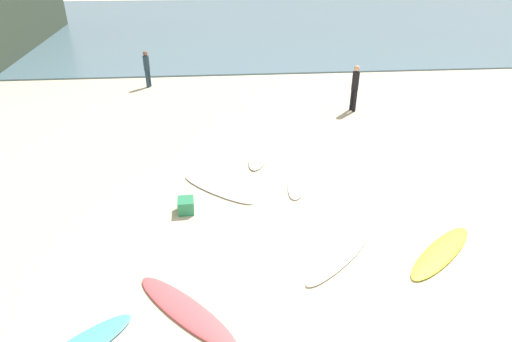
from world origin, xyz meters
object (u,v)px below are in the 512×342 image
object	(u,v)px
surfboard_1	(300,178)
surfboard_3	(441,252)
beach_cooler	(186,206)
surfboard_2	(260,156)
surfboard_4	(218,189)
beachgoer_mid	(355,86)
surfboard_0	(340,256)
beachgoer_near	(147,67)
surfboard_6	(186,310)

from	to	relation	value
surfboard_1	surfboard_3	world-z (taller)	surfboard_1
surfboard_3	beach_cooler	bearing A→B (deg)	29.79
surfboard_2	surfboard_4	xyz separation A→B (m)	(-1.36, -1.93, -0.01)
surfboard_1	beachgoer_mid	bearing A→B (deg)	-102.66
surfboard_0	beachgoer_near	distance (m)	14.46
surfboard_1	beachgoer_near	distance (m)	11.27
surfboard_0	surfboard_2	distance (m)	5.15
surfboard_4	beachgoer_mid	distance (m)	8.21
surfboard_6	beach_cooler	distance (m)	3.30
beachgoer_near	surfboard_1	bearing A→B (deg)	51.12
surfboard_0	surfboard_3	xyz separation A→B (m)	(2.19, -0.09, 0.00)
surfboard_4	surfboard_1	bearing A→B (deg)	-37.77
surfboard_4	surfboard_2	bearing A→B (deg)	7.80
surfboard_3	beachgoer_mid	size ratio (longest dim) A/B	1.34
surfboard_1	surfboard_2	world-z (taller)	surfboard_2
surfboard_6	beachgoer_mid	world-z (taller)	beachgoer_mid
surfboard_1	surfboard_4	distance (m)	2.38
surfboard_4	surfboard_3	bearing A→B (deg)	-80.64
beachgoer_near	beachgoer_mid	size ratio (longest dim) A/B	0.92
surfboard_6	beachgoer_mid	xyz separation A→B (m)	(6.21, 10.23, 1.01)
surfboard_0	beachgoer_mid	distance (m)	9.55
surfboard_0	surfboard_2	xyz separation A→B (m)	(-1.20, 5.00, 0.01)
surfboard_1	surfboard_2	distance (m)	1.84
surfboard_4	beach_cooler	world-z (taller)	beach_cooler
surfboard_6	surfboard_2	bearing A→B (deg)	28.76
surfboard_4	surfboard_6	distance (m)	4.34
surfboard_2	surfboard_3	bearing A→B (deg)	-39.90
surfboard_3	beach_cooler	xyz separation A→B (m)	(-5.55, 2.16, 0.14)
surfboard_1	beachgoer_near	bearing A→B (deg)	-42.86
beachgoer_near	surfboard_0	bearing A→B (deg)	45.08
surfboard_2	surfboard_6	size ratio (longest dim) A/B	0.81
surfboard_4	surfboard_6	bearing A→B (deg)	-145.28
surfboard_0	surfboard_3	size ratio (longest dim) A/B	0.99
surfboard_2	beachgoer_near	distance (m)	9.45
surfboard_6	beach_cooler	xyz separation A→B (m)	(-0.17, 3.30, 0.14)
beachgoer_mid	surfboard_1	bearing A→B (deg)	131.86
surfboard_1	surfboard_2	size ratio (longest dim) A/B	1.19
surfboard_2	surfboard_4	world-z (taller)	surfboard_2
surfboard_6	surfboard_1	bearing A→B (deg)	13.98
surfboard_3	surfboard_1	bearing A→B (deg)	-4.74
surfboard_0	beachgoer_mid	xyz separation A→B (m)	(3.03, 9.00, 1.01)
beach_cooler	beachgoer_near	bearing A→B (deg)	102.13
surfboard_1	surfboard_2	xyz separation A→B (m)	(-0.99, 1.55, 0.00)
surfboard_2	beachgoer_near	size ratio (longest dim) A/B	1.19
surfboard_0	surfboard_2	world-z (taller)	surfboard_2
beachgoer_near	surfboard_4	bearing A→B (deg)	39.01
beachgoer_mid	surfboard_0	bearing A→B (deg)	143.55
beachgoer_near	beachgoer_mid	bearing A→B (deg)	85.86
beachgoer_near	surfboard_3	bearing A→B (deg)	52.40
beachgoer_near	beach_cooler	distance (m)	11.44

